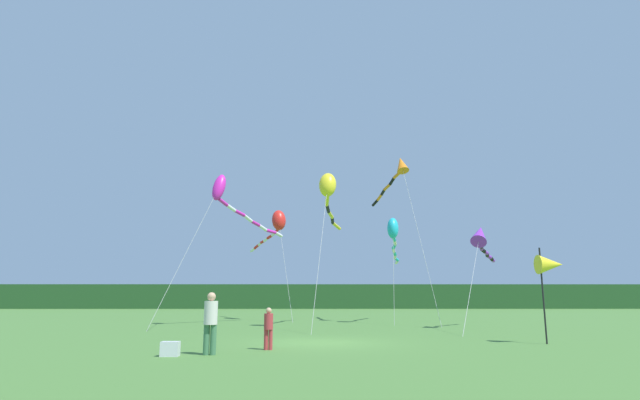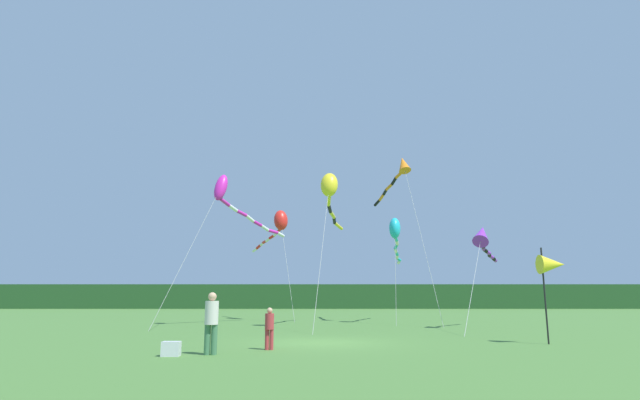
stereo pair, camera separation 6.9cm
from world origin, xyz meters
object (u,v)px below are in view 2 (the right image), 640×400
at_px(cooler_box, 169,349).
at_px(kite_cyan, 394,233).
at_px(banner_flag_pole, 550,265).
at_px(kite_purple, 481,237).
at_px(person_adult, 210,320).
at_px(kite_orange, 398,171).
at_px(person_child, 268,326).
at_px(kite_magenta, 228,196).
at_px(kite_red, 277,223).
at_px(kite_yellow, 328,191).

bearing_deg(cooler_box, kite_cyan, 61.65).
distance_m(banner_flag_pole, kite_purple, 8.03).
relative_size(person_adult, kite_purple, 0.24).
bearing_deg(kite_purple, kite_orange, 119.01).
bearing_deg(cooler_box, person_child, 32.53).
relative_size(kite_cyan, kite_purple, 0.99).
relative_size(person_adult, cooler_box, 3.54).
bearing_deg(cooler_box, kite_magenta, 94.43).
height_order(banner_flag_pole, kite_red, kite_red).
distance_m(cooler_box, kite_orange, 21.78).
distance_m(banner_flag_pole, kite_cyan, 13.81).
height_order(kite_magenta, kite_purple, kite_magenta).
xyz_separation_m(person_child, kite_cyan, (6.33, 14.90, 4.75)).
bearing_deg(person_child, kite_orange, 66.37).
distance_m(kite_cyan, kite_orange, 4.26).
xyz_separation_m(kite_red, kite_cyan, (7.61, -3.53, -1.14)).
bearing_deg(kite_yellow, kite_orange, 46.93).
relative_size(banner_flag_pole, kite_yellow, 0.33).
height_order(kite_red, kite_magenta, kite_magenta).
bearing_deg(person_child, person_adult, -139.28).
distance_m(cooler_box, kite_cyan, 19.54).
distance_m(person_child, kite_magenta, 14.52).
height_order(banner_flag_pole, kite_orange, kite_orange).
xyz_separation_m(kite_magenta, kite_yellow, (5.85, -1.79, -0.06)).
relative_size(cooler_box, kite_magenta, 0.06).
xyz_separation_m(person_child, banner_flag_pole, (9.98, 1.85, 2.02)).
height_order(person_adult, kite_red, kite_red).
bearing_deg(kite_orange, cooler_box, -118.66).
bearing_deg(kite_red, kite_yellow, -66.35).
relative_size(cooler_box, kite_red, 0.07).
distance_m(kite_orange, kite_yellow, 7.21).
relative_size(kite_orange, kite_purple, 1.43).
xyz_separation_m(cooler_box, kite_magenta, (-1.09, 14.04, 7.15)).
distance_m(kite_magenta, kite_cyan, 10.50).
bearing_deg(kite_yellow, kite_cyan, 45.93).
height_order(kite_red, kite_cyan, kite_red).
relative_size(kite_red, kite_purple, 1.03).
bearing_deg(kite_orange, kite_magenta, -163.13).
bearing_deg(kite_purple, person_adult, -136.64).
bearing_deg(kite_purple, person_child, -136.25).
bearing_deg(kite_cyan, person_child, -113.02).
distance_m(person_adult, kite_purple, 16.43).
bearing_deg(kite_red, person_adult, -90.82).
distance_m(person_adult, person_child, 2.08).
xyz_separation_m(kite_yellow, kite_purple, (7.93, -0.93, -2.64)).
height_order(person_child, kite_magenta, kite_magenta).
relative_size(cooler_box, kite_cyan, 0.07).
xyz_separation_m(cooler_box, banner_flag_pole, (12.58, 3.51, 2.55)).
distance_m(kite_red, kite_yellow, 8.59).
distance_m(person_child, cooler_box, 3.13).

